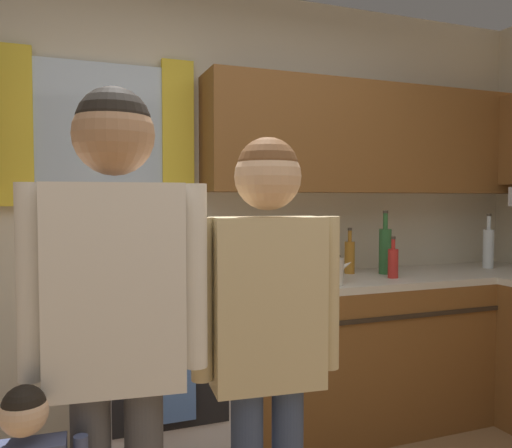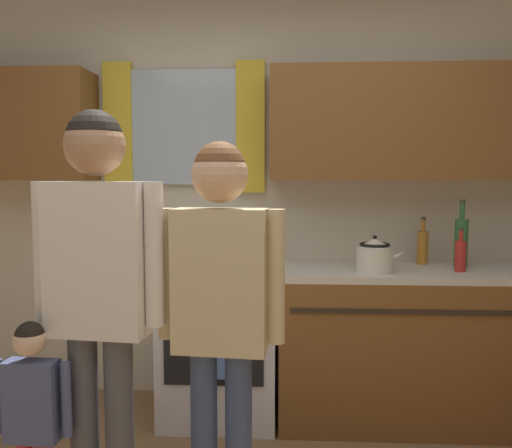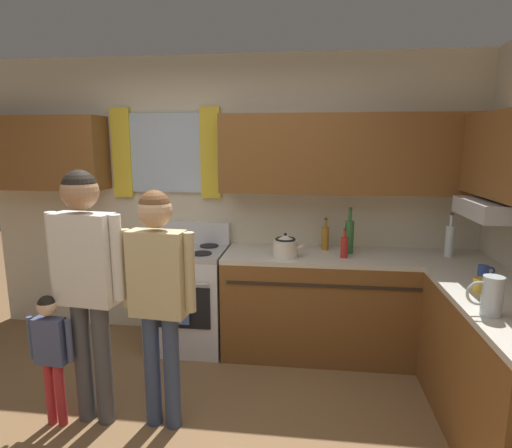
# 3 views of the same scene
# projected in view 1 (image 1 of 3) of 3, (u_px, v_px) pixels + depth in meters

# --- Properties ---
(back_wall_unit) EXTENTS (4.60, 0.42, 2.60)m
(back_wall_unit) POSITION_uv_depth(u_px,v_px,m) (205.00, 181.00, 2.96)
(back_wall_unit) COLOR beige
(back_wall_unit) RESTS_ON ground
(kitchen_counter_run) EXTENTS (2.21, 2.06, 0.90)m
(kitchen_counter_run) POSITION_uv_depth(u_px,v_px,m) (486.00, 360.00, 2.88)
(kitchen_counter_run) COLOR brown
(kitchen_counter_run) RESTS_ON ground
(stove_oven) EXTENTS (0.66, 0.67, 1.10)m
(stove_oven) POSITION_uv_depth(u_px,v_px,m) (160.00, 372.00, 2.64)
(stove_oven) COLOR silver
(stove_oven) RESTS_ON ground
(bottle_tall_clear) EXTENTS (0.07, 0.07, 0.37)m
(bottle_tall_clear) POSITION_uv_depth(u_px,v_px,m) (488.00, 247.00, 3.43)
(bottle_tall_clear) COLOR silver
(bottle_tall_clear) RESTS_ON kitchen_counter_run
(bottle_wine_green) EXTENTS (0.08, 0.08, 0.39)m
(bottle_wine_green) POSITION_uv_depth(u_px,v_px,m) (385.00, 250.00, 3.16)
(bottle_wine_green) COLOR #2D6633
(bottle_wine_green) RESTS_ON kitchen_counter_run
(bottle_sauce_red) EXTENTS (0.06, 0.06, 0.25)m
(bottle_sauce_red) POSITION_uv_depth(u_px,v_px,m) (393.00, 262.00, 3.00)
(bottle_sauce_red) COLOR red
(bottle_sauce_red) RESTS_ON kitchen_counter_run
(bottle_oil_amber) EXTENTS (0.06, 0.06, 0.29)m
(bottle_oil_amber) POSITION_uv_depth(u_px,v_px,m) (350.00, 256.00, 3.17)
(bottle_oil_amber) COLOR #B27223
(bottle_oil_amber) RESTS_ON kitchen_counter_run
(stovetop_kettle) EXTENTS (0.27, 0.20, 0.21)m
(stovetop_kettle) POSITION_uv_depth(u_px,v_px,m) (325.00, 267.00, 2.78)
(stovetop_kettle) COLOR silver
(stovetop_kettle) RESTS_ON kitchen_counter_run
(adult_holding_child) EXTENTS (0.52, 0.23, 1.67)m
(adult_holding_child) POSITION_uv_depth(u_px,v_px,m) (116.00, 309.00, 1.43)
(adult_holding_child) COLOR #4C4C51
(adult_holding_child) RESTS_ON ground
(adult_in_plaid) EXTENTS (0.48, 0.21, 1.56)m
(adult_in_plaid) POSITION_uv_depth(u_px,v_px,m) (268.00, 321.00, 1.61)
(adult_in_plaid) COLOR #38476B
(adult_in_plaid) RESTS_ON ground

